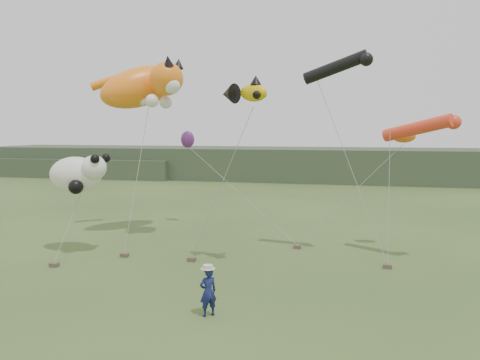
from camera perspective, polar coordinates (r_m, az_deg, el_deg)
name	(u,v)px	position (r m, az deg, el deg)	size (l,w,h in m)	color
ground	(213,302)	(17.59, -3.31, -14.68)	(120.00, 120.00, 0.00)	#385123
headland	(288,164)	(61.11, 5.87, 1.94)	(90.00, 13.00, 4.00)	#2D3D28
festival_attendant	(208,292)	(16.15, -3.91, -13.45)	(0.61, 0.40, 1.67)	#151D51
sandbag_anchors	(212,258)	(22.93, -3.47, -9.47)	(15.25, 6.23, 0.19)	brown
cat_kite	(146,86)	(28.41, -11.40, 11.20)	(6.71, 5.50, 3.63)	orange
fish_kite	(244,93)	(21.07, 0.53, 10.60)	(2.51, 1.65, 1.21)	#D9AD07
tube_kites	(385,98)	(23.72, 17.25, 9.48)	(7.35, 2.39, 4.39)	black
panda_kite	(78,174)	(25.07, -19.10, 0.69)	(3.26, 2.11, 2.02)	white
misc_kites	(280,138)	(27.83, 4.95, 5.13)	(14.23, 4.39, 1.21)	orange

